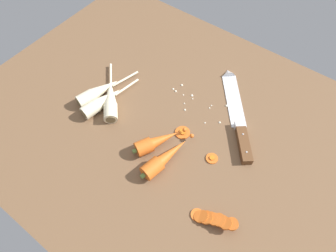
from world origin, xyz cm
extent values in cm
cube|color=brown|center=(0.00, 0.00, -2.00)|extent=(120.00, 90.00, 4.00)
cube|color=silver|center=(9.86, 18.42, 0.25)|extent=(16.00, 18.31, 0.50)
cone|color=silver|center=(2.81, 27.12, 0.25)|extent=(4.97, 4.82, 3.96)
cube|color=silver|center=(16.15, 10.65, 1.10)|extent=(3.54, 3.40, 2.20)
cube|color=brown|center=(20.24, 5.59, 1.10)|extent=(9.10, 10.31, 2.20)
sphere|color=silver|center=(18.48, 7.77, 2.20)|extent=(0.50, 0.50, 0.50)
sphere|color=silver|center=(22.00, 3.42, 2.20)|extent=(0.50, 0.50, 0.50)
cylinder|color=#D6601E|center=(4.78, -15.27, 2.10)|extent=(5.06, 5.79, 4.20)
cone|color=#D6601E|center=(5.90, -9.24, 2.10)|extent=(6.17, 12.79, 3.99)
sphere|color=#D6601E|center=(7.43, -1.03, 2.10)|extent=(1.20, 1.20, 1.20)
cylinder|color=#5B7F3D|center=(4.20, -18.37, 2.10)|extent=(1.36, 1.20, 1.20)
cylinder|color=#D6601E|center=(-0.88, -11.63, 2.10)|extent=(5.71, 5.79, 4.20)
cone|color=#D6601E|center=(1.47, -6.95, 2.10)|extent=(8.27, 11.15, 3.99)
sphere|color=#D6601E|center=(4.67, -0.58, 2.10)|extent=(1.20, 1.20, 1.20)
cylinder|color=#5B7F3D|center=(-2.13, -14.12, 2.10)|extent=(1.52, 1.43, 1.20)
cylinder|color=beige|center=(-25.45, -9.06, 2.00)|extent=(5.16, 5.88, 4.00)
cone|color=beige|center=(-23.65, -2.33, 2.00)|extent=(5.97, 9.60, 3.80)
cylinder|color=beige|center=(-21.81, 4.57, 1.10)|extent=(3.17, 9.50, 0.70)
cylinder|color=brown|center=(-26.10, -11.49, 2.00)|extent=(2.78, 1.01, 2.80)
cylinder|color=beige|center=(-16.05, -8.35, 2.00)|extent=(6.61, 6.68, 4.00)
cone|color=beige|center=(-21.16, -2.85, 2.00)|extent=(9.33, 9.62, 3.80)
cylinder|color=beige|center=(-26.41, 2.78, 1.10)|extent=(7.59, 8.09, 0.70)
cylinder|color=brown|center=(-14.21, -10.33, 2.00)|extent=(2.25, 2.13, 2.80)
cylinder|color=beige|center=(-21.47, -11.16, 2.00)|extent=(4.76, 5.43, 4.00)
cone|color=beige|center=(-20.32, -4.57, 2.00)|extent=(5.21, 9.09, 3.80)
cylinder|color=beige|center=(-19.15, 2.19, 1.10)|extent=(2.27, 9.25, 0.70)
cylinder|color=brown|center=(-21.88, -13.54, 2.00)|extent=(2.81, 0.77, 2.80)
cylinder|color=#D6601E|center=(20.53, -17.79, 0.35)|extent=(3.16, 3.16, 0.70)
cylinder|color=#D6601E|center=(21.45, -17.86, 0.60)|extent=(3.17, 3.07, 1.80)
cylinder|color=#D6601E|center=(21.88, -17.53, 0.84)|extent=(3.13, 3.03, 2.16)
cylinder|color=#D6601E|center=(22.76, -17.30, 1.08)|extent=(3.47, 3.38, 2.18)
cylinder|color=#D6601E|center=(23.72, -16.82, 1.33)|extent=(3.10, 3.00, 1.81)
cylinder|color=#D6601E|center=(24.52, -16.68, 1.57)|extent=(3.18, 3.08, 1.74)
cylinder|color=#D6601E|center=(25.47, -16.25, 1.82)|extent=(3.32, 3.22, 1.89)
cylinder|color=#D6601E|center=(26.42, -16.14, 2.06)|extent=(3.09, 2.99, 1.72)
cylinder|color=#D6601E|center=(27.23, -16.16, 2.31)|extent=(3.16, 3.06, 2.04)
cylinder|color=#D6601E|center=(28.42, -15.50, 2.56)|extent=(3.20, 3.11, 1.65)
cylinder|color=#D6601E|center=(4.13, -0.62, 0.35)|extent=(4.31, 4.31, 0.70)
cylinder|color=orange|center=(4.13, -0.62, 0.62)|extent=(1.81, 1.81, 0.16)
cylinder|color=#D6601E|center=(15.25, -2.65, 0.35)|extent=(3.28, 3.28, 0.70)
cylinder|color=orange|center=(15.25, -2.65, 0.62)|extent=(1.38, 1.38, 0.16)
sphere|color=silver|center=(-1.53, 8.35, 0.24)|extent=(0.48, 0.48, 0.48)
sphere|color=silver|center=(5.58, 11.45, 0.24)|extent=(0.47, 0.47, 0.47)
sphere|color=silver|center=(9.25, 15.25, 0.40)|extent=(0.81, 0.81, 0.81)
sphere|color=silver|center=(5.51, 12.60, 0.24)|extent=(0.49, 0.49, 0.49)
sphere|color=silver|center=(7.39, 6.07, 0.25)|extent=(0.50, 0.50, 0.50)
sphere|color=silver|center=(0.30, 6.45, 0.32)|extent=(0.65, 0.65, 0.65)
sphere|color=silver|center=(-3.69, 10.94, 0.22)|extent=(0.45, 0.45, 0.45)
sphere|color=silver|center=(10.76, 8.74, 0.33)|extent=(0.67, 0.67, 0.67)
sphere|color=silver|center=(-7.64, 10.96, 0.33)|extent=(0.66, 0.66, 0.66)
sphere|color=silver|center=(-0.54, 11.37, 0.23)|extent=(0.46, 0.46, 0.46)
sphere|color=silver|center=(-1.40, 12.29, 0.40)|extent=(0.79, 0.79, 0.79)
sphere|color=silver|center=(-6.46, 10.69, 0.36)|extent=(0.73, 0.73, 0.73)
sphere|color=silver|center=(-6.38, 13.89, 0.38)|extent=(0.75, 0.75, 0.75)
camera|label=1|loc=(28.64, -40.48, 73.49)|focal=32.67mm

